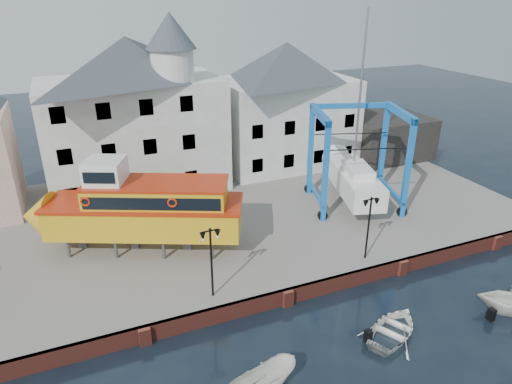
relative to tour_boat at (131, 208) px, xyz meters
name	(u,v)px	position (x,y,z in m)	size (l,w,h in m)	color
ground	(287,305)	(7.07, -7.95, -3.87)	(140.00, 140.00, 0.00)	black
hardstanding	(224,216)	(7.07, 3.05, -3.37)	(44.00, 22.00, 1.00)	slate
quay_wall	(287,297)	(7.07, -7.84, -3.37)	(44.00, 0.47, 1.00)	maroon
building_white_main	(134,113)	(2.20, 10.44, 3.47)	(14.00, 8.30, 14.00)	beige
building_white_right	(285,105)	(16.07, 11.05, 2.73)	(12.00, 8.00, 11.20)	beige
shed_dark	(383,136)	(26.07, 9.05, -0.87)	(8.00, 7.00, 4.00)	black
lamp_post_left	(211,245)	(3.07, -6.75, 0.30)	(1.12, 0.32, 4.20)	black
lamp_post_right	(370,212)	(13.07, -6.75, 0.30)	(1.12, 0.32, 4.20)	black
tour_boat	(131,208)	(0.00, 0.00, 0.00)	(14.12, 8.77, 6.09)	#59595E
travel_lift	(352,171)	(17.05, 1.09, -0.48)	(7.93, 9.81, 14.38)	blue
motorboat_b	(393,334)	(11.09, -12.22, -3.87)	(2.82, 3.95, 0.82)	white
motorboat_c	(511,313)	(18.24, -13.38, -3.87)	(3.28, 3.80, 2.00)	white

